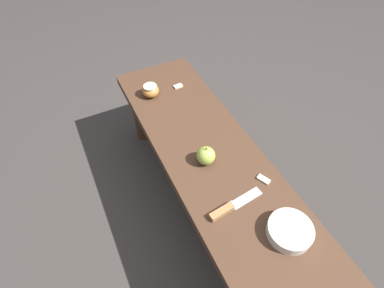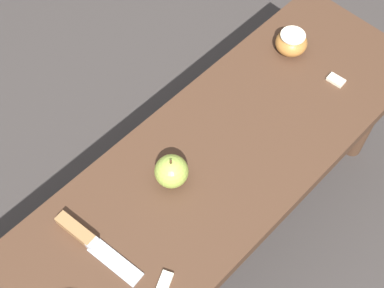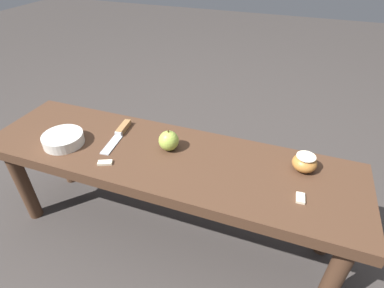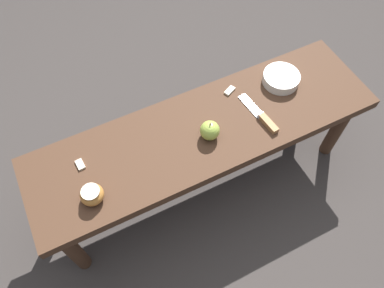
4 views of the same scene
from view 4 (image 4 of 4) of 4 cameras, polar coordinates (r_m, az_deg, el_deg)
name	(u,v)px [view 4 (image 4 of 4)]	position (r m, az deg, el deg)	size (l,w,h in m)	color
ground_plane	(202,179)	(1.67, 1.58, -5.29)	(8.00, 8.00, 0.00)	#383330
wooden_bench	(204,137)	(1.37, 1.91, 1.05)	(1.28, 0.36, 0.40)	#472D1E
knife	(263,118)	(1.36, 10.83, 3.88)	(0.05, 0.20, 0.02)	#B7BABF
apple_whole	(211,130)	(1.28, 2.85, 2.13)	(0.07, 0.07, 0.08)	#9EB747
apple_cut	(92,195)	(1.21, -15.00, -7.46)	(0.07, 0.07, 0.05)	#B27233
apple_slice_near_knife	(230,91)	(1.43, 5.76, 8.11)	(0.05, 0.04, 0.01)	beige
apple_slice_center	(80,164)	(1.30, -16.66, -3.01)	(0.03, 0.04, 0.01)	beige
bowl	(281,79)	(1.48, 13.41, 9.68)	(0.14, 0.14, 0.04)	silver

